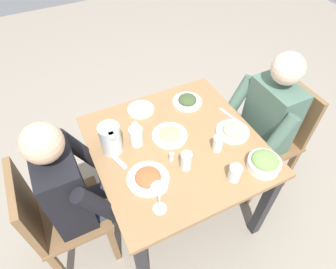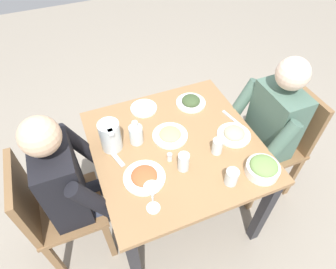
{
  "view_description": "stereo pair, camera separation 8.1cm",
  "coord_description": "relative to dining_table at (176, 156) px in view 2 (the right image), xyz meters",
  "views": [
    {
      "loc": [
        -0.98,
        0.54,
        2.05
      ],
      "look_at": [
        0.05,
        0.03,
        0.79
      ],
      "focal_mm": 31.03,
      "sensor_mm": 36.0,
      "label": 1
    },
    {
      "loc": [
        -1.02,
        0.47,
        2.05
      ],
      "look_at": [
        0.05,
        0.03,
        0.79
      ],
      "focal_mm": 31.03,
      "sensor_mm": 36.0,
      "label": 2
    }
  ],
  "objects": [
    {
      "name": "ground_plane",
      "position": [
        0.0,
        0.0,
        -0.63
      ],
      "size": [
        8.0,
        8.0,
        0.0
      ],
      "primitive_type": "plane",
      "color": "gray"
    },
    {
      "name": "dining_table",
      "position": [
        0.0,
        0.0,
        0.0
      ],
      "size": [
        0.97,
        0.97,
        0.74
      ],
      "color": "#997047",
      "rests_on": "ground_plane"
    },
    {
      "name": "knife_near",
      "position": [
        0.05,
        -0.42,
        0.12
      ],
      "size": [
        0.18,
        0.06,
        0.01
      ],
      "primitive_type": "cube",
      "rotation": [
        0.0,
        0.0,
        0.23
      ],
      "color": "silver",
      "rests_on": "dining_table"
    },
    {
      "name": "plate_fries",
      "position": [
        0.07,
        0.01,
        0.13
      ],
      "size": [
        0.21,
        0.21,
        0.04
      ],
      "color": "white",
      "rests_on": "dining_table"
    },
    {
      "name": "diner_far",
      "position": [
        -0.01,
        0.58,
        0.03
      ],
      "size": [
        0.48,
        0.53,
        1.19
      ],
      "color": "black",
      "rests_on": "ground_plane"
    },
    {
      "name": "salad_bowl",
      "position": [
        -0.36,
        -0.35,
        0.16
      ],
      "size": [
        0.18,
        0.18,
        0.09
      ],
      "color": "white",
      "rests_on": "dining_table"
    },
    {
      "name": "water_pitcher",
      "position": [
        0.12,
        0.35,
        0.21
      ],
      "size": [
        0.16,
        0.12,
        0.19
      ],
      "color": "silver",
      "rests_on": "dining_table"
    },
    {
      "name": "diner_near",
      "position": [
        -0.05,
        -0.58,
        0.03
      ],
      "size": [
        0.48,
        0.53,
        1.19
      ],
      "color": "#4C6B5B",
      "rests_on": "ground_plane"
    },
    {
      "name": "plate_rice_curry",
      "position": [
        -0.16,
        0.25,
        0.13
      ],
      "size": [
        0.23,
        0.23,
        0.04
      ],
      "color": "white",
      "rests_on": "dining_table"
    },
    {
      "name": "water_glass_far_left",
      "position": [
        -0.18,
        0.03,
        0.17
      ],
      "size": [
        0.06,
        0.06,
        0.11
      ],
      "primitive_type": "cylinder",
      "color": "silver",
      "rests_on": "dining_table"
    },
    {
      "name": "fork_near",
      "position": [
        0.04,
        0.36,
        0.12
      ],
      "size": [
        0.17,
        0.07,
        0.01
      ],
      "primitive_type": "cube",
      "rotation": [
        0.0,
        0.0,
        0.28
      ],
      "color": "silver",
      "rests_on": "dining_table"
    },
    {
      "name": "chair_far",
      "position": [
        -0.01,
        0.78,
        -0.11
      ],
      "size": [
        0.4,
        0.4,
        0.9
      ],
      "color": "olive",
      "rests_on": "ground_plane"
    },
    {
      "name": "plate_beans",
      "position": [
        -0.07,
        -0.35,
        0.13
      ],
      "size": [
        0.2,
        0.2,
        0.05
      ],
      "color": "white",
      "rests_on": "dining_table"
    },
    {
      "name": "plate_dolmas",
      "position": [
        0.29,
        -0.23,
        0.13
      ],
      "size": [
        0.2,
        0.2,
        0.06
      ],
      "color": "white",
      "rests_on": "dining_table"
    },
    {
      "name": "water_glass_center",
      "position": [
        -0.14,
        -0.19,
        0.16
      ],
      "size": [
        0.06,
        0.06,
        0.1
      ],
      "primitive_type": "cylinder",
      "color": "silver",
      "rests_on": "dining_table"
    },
    {
      "name": "oil_carafe",
      "position": [
        0.11,
        0.21,
        0.17
      ],
      "size": [
        0.08,
        0.08,
        0.16
      ],
      "color": "silver",
      "rests_on": "dining_table"
    },
    {
      "name": "chair_near",
      "position": [
        -0.05,
        -0.78,
        -0.11
      ],
      "size": [
        0.4,
        0.4,
        0.9
      ],
      "color": "olive",
      "rests_on": "ground_plane"
    },
    {
      "name": "wine_glass",
      "position": [
        -0.34,
        0.27,
        0.26
      ],
      "size": [
        0.08,
        0.08,
        0.2
      ],
      "color": "silver",
      "rests_on": "dining_table"
    },
    {
      "name": "water_glass_near_right",
      "position": [
        -0.35,
        -0.16,
        0.16
      ],
      "size": [
        0.07,
        0.07,
        0.09
      ],
      "primitive_type": "cylinder",
      "color": "silver",
      "rests_on": "dining_table"
    },
    {
      "name": "salt_shaker",
      "position": [
        -0.1,
        0.08,
        0.14
      ],
      "size": [
        0.03,
        0.03,
        0.05
      ],
      "color": "white",
      "rests_on": "dining_table"
    },
    {
      "name": "plate_yoghurt",
      "position": [
        0.36,
        0.08,
        0.13
      ],
      "size": [
        0.17,
        0.17,
        0.04
      ],
      "color": "white",
      "rests_on": "dining_table"
    }
  ]
}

